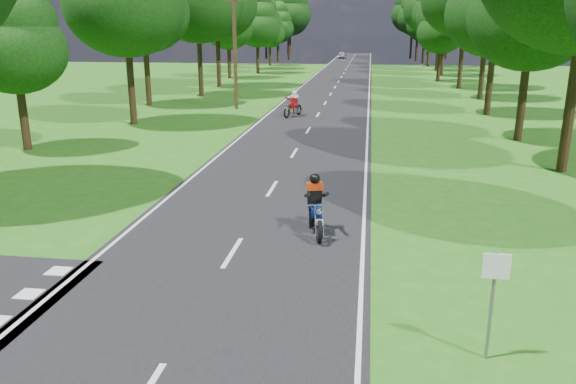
# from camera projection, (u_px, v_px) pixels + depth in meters

# --- Properties ---
(ground) EXTENTS (160.00, 160.00, 0.00)m
(ground) POSITION_uv_depth(u_px,v_px,m) (211.00, 288.00, 12.44)
(ground) COLOR #206216
(ground) RESTS_ON ground
(main_road) EXTENTS (7.00, 140.00, 0.02)m
(main_road) POSITION_uv_depth(u_px,v_px,m) (338.00, 82.00, 59.93)
(main_road) COLOR black
(main_road) RESTS_ON ground
(road_markings) EXTENTS (7.40, 140.00, 0.01)m
(road_markings) POSITION_uv_depth(u_px,v_px,m) (336.00, 83.00, 58.17)
(road_markings) COLOR silver
(road_markings) RESTS_ON main_road
(treeline) EXTENTS (40.00, 115.35, 14.78)m
(treeline) POSITION_uv_depth(u_px,v_px,m) (357.00, 4.00, 66.98)
(treeline) COLOR black
(treeline) RESTS_ON ground
(telegraph_pole) EXTENTS (1.20, 0.26, 8.00)m
(telegraph_pole) POSITION_uv_depth(u_px,v_px,m) (235.00, 50.00, 38.71)
(telegraph_pole) COLOR #382616
(telegraph_pole) RESTS_ON ground
(road_sign) EXTENTS (0.45, 0.07, 2.00)m
(road_sign) POSITION_uv_depth(u_px,v_px,m) (494.00, 288.00, 9.40)
(road_sign) COLOR slate
(road_sign) RESTS_ON ground
(rider_near_blue) EXTENTS (1.07, 2.07, 1.65)m
(rider_near_blue) POSITION_uv_depth(u_px,v_px,m) (315.00, 204.00, 15.54)
(rider_near_blue) COLOR navy
(rider_near_blue) RESTS_ON main_road
(rider_far_red) EXTENTS (1.32, 2.08, 1.64)m
(rider_far_red) POSITION_uv_depth(u_px,v_px,m) (293.00, 104.00, 36.14)
(rider_far_red) COLOR #970B0E
(rider_far_red) RESTS_ON main_road
(distant_car) EXTENTS (1.74, 3.84, 1.28)m
(distant_car) POSITION_uv_depth(u_px,v_px,m) (342.00, 55.00, 105.50)
(distant_car) COLOR #A8AAAF
(distant_car) RESTS_ON main_road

